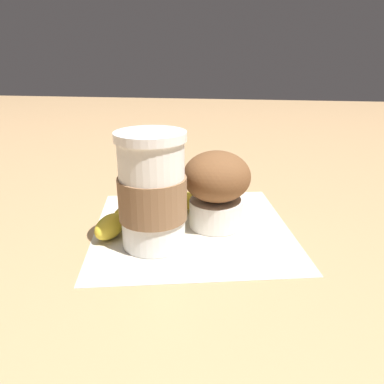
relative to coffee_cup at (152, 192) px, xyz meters
name	(u,v)px	position (x,y,z in m)	size (l,w,h in m)	color
ground_plane	(192,228)	(0.05, -0.04, -0.07)	(3.00, 3.00, 0.00)	tan
paper_napkin	(192,228)	(0.05, -0.04, -0.07)	(0.26, 0.26, 0.00)	beige
coffee_cup	(152,192)	(0.00, 0.00, 0.00)	(0.08, 0.08, 0.14)	white
muffin	(216,186)	(0.06, -0.07, -0.01)	(0.09, 0.09, 0.10)	white
banana	(154,210)	(0.07, 0.02, -0.05)	(0.14, 0.15, 0.03)	yellow
wooden_stirrer	(207,179)	(0.26, -0.04, -0.07)	(0.11, 0.01, 0.00)	tan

